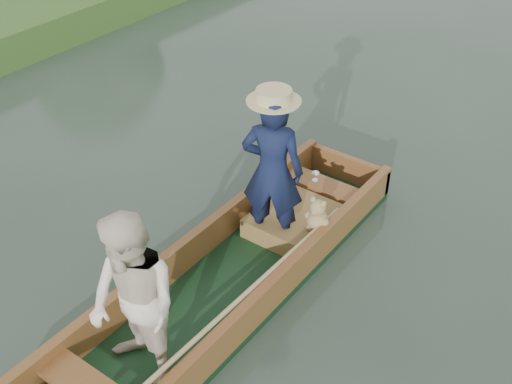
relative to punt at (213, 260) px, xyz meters
The scene contains 2 objects.
ground 0.61m from the punt, 105.64° to the left, with size 120.00×120.00×0.00m, color #283D30.
punt is the anchor object (origin of this frame).
Camera 1 is at (2.94, -3.42, 4.50)m, focal length 45.00 mm.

